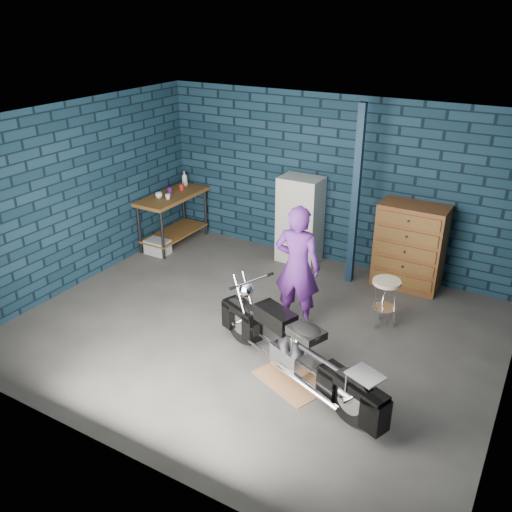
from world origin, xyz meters
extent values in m
plane|color=#4B4946|center=(0.00, 0.00, 0.00)|extent=(6.00, 6.00, 0.00)
cube|color=black|center=(0.00, 2.50, 1.35)|extent=(6.00, 0.02, 2.70)
cube|color=black|center=(-3.00, 0.00, 1.35)|extent=(0.02, 5.00, 2.70)
cube|color=silver|center=(0.00, 0.00, 2.70)|extent=(6.00, 5.00, 0.02)
cube|color=#13273C|center=(0.55, 1.95, 1.35)|extent=(0.10, 0.10, 2.70)
cube|color=brown|center=(-2.68, 1.75, 0.46)|extent=(0.60, 1.40, 0.91)
cube|color=brown|center=(0.90, -0.67, 0.00)|extent=(0.97, 0.86, 0.01)
imported|color=#542079|center=(0.37, 0.44, 0.83)|extent=(0.65, 0.47, 1.67)
cube|color=#919499|center=(-2.66, 1.25, 0.12)|extent=(0.39, 0.28, 0.25)
cube|color=beige|center=(-0.46, 2.23, 0.71)|extent=(0.67, 0.48, 1.43)
cube|color=brown|center=(1.34, 2.23, 0.65)|extent=(0.97, 0.54, 1.29)
imported|color=#BDAA8F|center=(-2.76, 1.51, 0.96)|extent=(0.14, 0.14, 0.09)
imported|color=#BDAA8F|center=(-2.59, 1.53, 0.95)|extent=(0.11, 0.11, 0.08)
cylinder|color=#5C1A68|center=(-2.75, 1.79, 0.96)|extent=(0.08, 0.08, 0.11)
cylinder|color=#A72116|center=(-2.68, 2.03, 0.97)|extent=(0.10, 0.10, 0.11)
imported|color=#919499|center=(-2.79, 2.28, 1.04)|extent=(0.11, 0.11, 0.27)
camera|label=1|loc=(3.04, -5.22, 3.90)|focal=38.00mm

